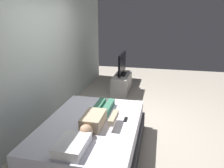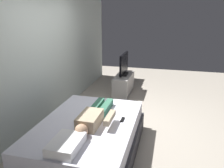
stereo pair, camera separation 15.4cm
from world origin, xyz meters
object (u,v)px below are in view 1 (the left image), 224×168
bed (92,138)px  tv (122,65)px  remote (126,119)px  tv_stand (122,84)px  pillow (72,145)px  person (97,117)px

bed → tv: tv is taller
remote → tv_stand: size_ratio=0.14×
bed → remote: remote is taller
bed → remote: (0.18, -0.49, 0.29)m
pillow → person: bearing=-6.7°
pillow → tv_stand: (3.61, 0.05, -0.35)m
person → tv_stand: 2.89m
pillow → remote: bearing=-28.6°
remote → bed: bearing=110.1°
tv → remote: bearing=-168.7°
person → remote: bearing=-69.5°
bed → tv: (2.89, 0.05, 0.52)m
person → remote: (0.15, -0.40, -0.07)m
pillow → tv: bearing=0.7°
bed → person: person is taller
bed → remote: bearing=-69.9°
remote → tv: size_ratio=0.17×
tv → bed: bearing=-179.1°
person → bed: bearing=108.1°
remote → tv: bearing=11.3°
tv_stand → tv: size_ratio=1.25×
tv_stand → pillow: bearing=-179.3°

